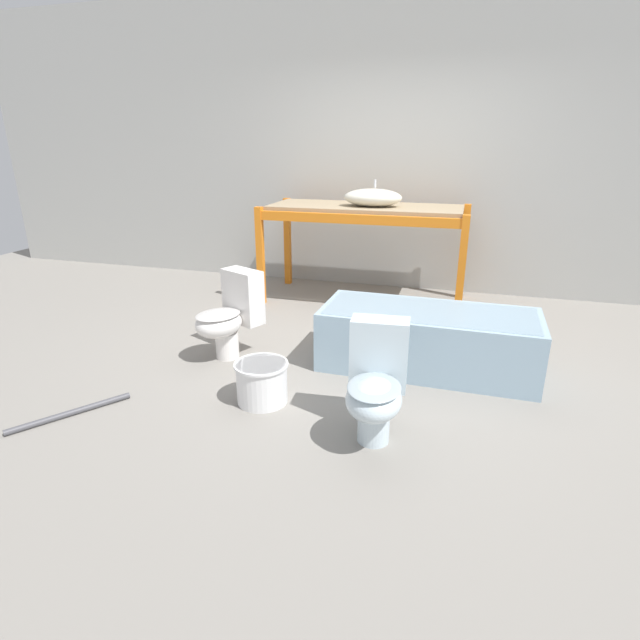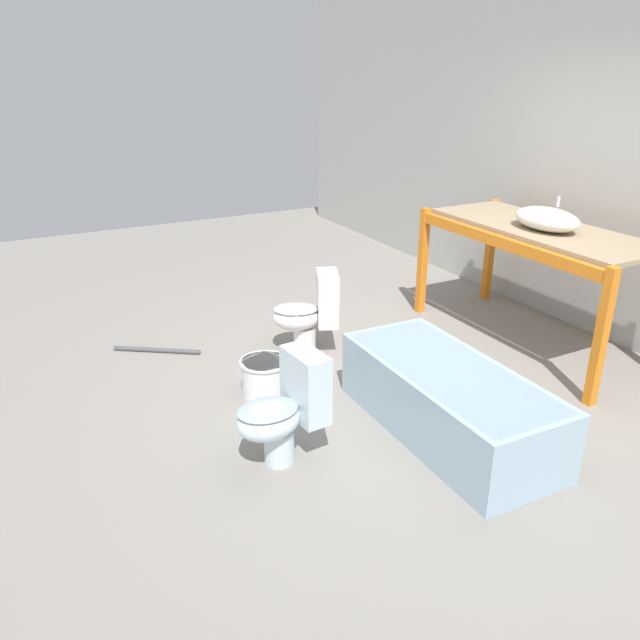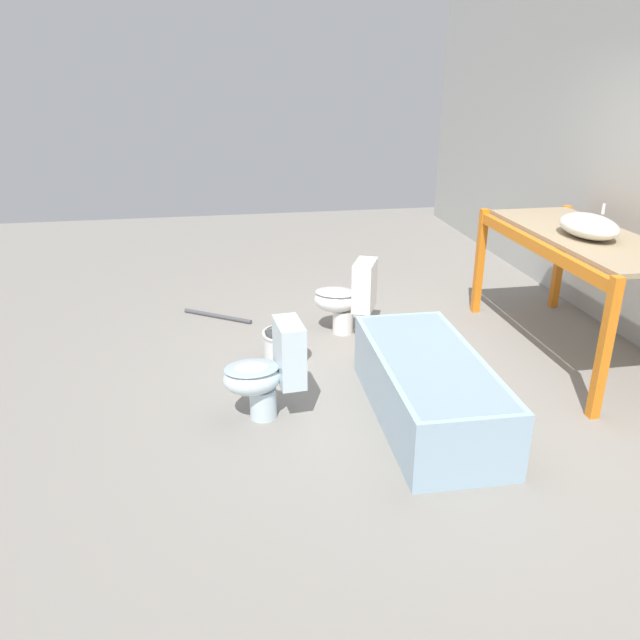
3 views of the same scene
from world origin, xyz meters
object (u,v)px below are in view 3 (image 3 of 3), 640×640
at_px(sink_basin, 589,226).
at_px(bathtub_main, 429,383).
at_px(toilet_near, 268,370).
at_px(bucket_white, 285,347).
at_px(toilet_far, 348,296).

bearing_deg(sink_basin, bathtub_main, -63.71).
height_order(toilet_near, bucket_white, toilet_near).
xyz_separation_m(sink_basin, bathtub_main, (0.73, -1.49, -0.85)).
distance_m(sink_basin, toilet_near, 2.71).
bearing_deg(bucket_white, bathtub_main, 40.54).
bearing_deg(toilet_near, toilet_far, 142.84).
xyz_separation_m(sink_basin, toilet_far, (-0.80, -1.71, -0.76)).
height_order(sink_basin, bucket_white, sink_basin).
bearing_deg(bathtub_main, toilet_near, -99.90).
bearing_deg(toilet_near, sink_basin, 96.87).
distance_m(sink_basin, toilet_far, 2.03).
distance_m(toilet_near, toilet_far, 1.57).
bearing_deg(bucket_white, toilet_far, 130.00).
height_order(bathtub_main, toilet_far, toilet_far).
relative_size(bathtub_main, toilet_far, 2.36).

